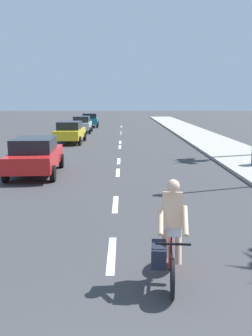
{
  "coord_description": "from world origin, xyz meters",
  "views": [
    {
      "loc": [
        0.25,
        -1.85,
        3.12
      ],
      "look_at": [
        0.32,
        8.7,
        1.1
      ],
      "focal_mm": 38.36,
      "sensor_mm": 36.0,
      "label": 1
    }
  ],
  "objects": [
    {
      "name": "lane_stripe_4",
      "position": [
        0.0,
        16.31,
        0.0
      ],
      "size": [
        0.16,
        1.8,
        0.01
      ],
      "primitive_type": "cube",
      "color": "white",
      "rests_on": "ground"
    },
    {
      "name": "parked_car_red",
      "position": [
        -3.45,
        13.02,
        0.84
      ],
      "size": [
        2.18,
        4.38,
        1.57
      ],
      "rotation": [
        0.0,
        0.0,
        0.06
      ],
      "color": "red",
      "rests_on": "ground"
    },
    {
      "name": "lane_stripe_5",
      "position": [
        0.0,
        21.94,
        0.0
      ],
      "size": [
        0.16,
        1.8,
        0.01
      ],
      "primitive_type": "cube",
      "color": "white",
      "rests_on": "ground"
    },
    {
      "name": "parked_car_teal",
      "position": [
        -3.62,
        39.65,
        0.84
      ],
      "size": [
        2.07,
        4.21,
        1.57
      ],
      "rotation": [
        0.0,
        0.0,
        0.05
      ],
      "color": "#14727A",
      "rests_on": "ground"
    },
    {
      "name": "parked_car_silver",
      "position": [
        -3.7,
        32.39,
        0.83
      ],
      "size": [
        1.85,
        3.87,
        1.57
      ],
      "rotation": [
        0.0,
        0.0,
        0.02
      ],
      "color": "#B7BABF",
      "rests_on": "ground"
    },
    {
      "name": "cyclist",
      "position": [
        1.02,
        3.88,
        0.83
      ],
      "size": [
        0.64,
        1.71,
        1.82
      ],
      "rotation": [
        0.0,
        0.0,
        3.05
      ],
      "color": "black",
      "rests_on": "ground"
    },
    {
      "name": "lane_stripe_2",
      "position": [
        0.0,
        8.61,
        0.0
      ],
      "size": [
        0.16,
        1.8,
        0.01
      ],
      "primitive_type": "cube",
      "color": "white",
      "rests_on": "ground"
    },
    {
      "name": "lane_stripe_7",
      "position": [
        0.0,
        31.58,
        0.0
      ],
      "size": [
        0.16,
        1.8,
        0.01
      ],
      "primitive_type": "cube",
      "color": "white",
      "rests_on": "ground"
    },
    {
      "name": "ground_plane",
      "position": [
        0.0,
        20.0,
        0.0
      ],
      "size": [
        160.0,
        160.0,
        0.0
      ],
      "primitive_type": "plane",
      "color": "#38383A"
    },
    {
      "name": "parked_car_yellow",
      "position": [
        -3.62,
        24.13,
        0.84
      ],
      "size": [
        1.98,
        4.16,
        1.57
      ],
      "rotation": [
        0.0,
        0.0,
        -0.02
      ],
      "color": "gold",
      "rests_on": "ground"
    },
    {
      "name": "lane_stripe_8",
      "position": [
        0.0,
        32.4,
        0.0
      ],
      "size": [
        0.16,
        1.8,
        0.01
      ],
      "primitive_type": "cube",
      "color": "white",
      "rests_on": "ground"
    },
    {
      "name": "lane_stripe_1",
      "position": [
        0.0,
        5.02,
        0.0
      ],
      "size": [
        0.16,
        1.8,
        0.01
      ],
      "primitive_type": "cube",
      "color": "white",
      "rests_on": "ground"
    },
    {
      "name": "sidewalk_strip",
      "position": [
        6.73,
        22.0,
        0.07
      ],
      "size": [
        3.6,
        80.0,
        0.14
      ],
      "primitive_type": "cube",
      "color": "#9E998E",
      "rests_on": "ground"
    },
    {
      "name": "lane_stripe_9",
      "position": [
        0.0,
        40.18,
        0.0
      ],
      "size": [
        0.16,
        1.8,
        0.01
      ],
      "primitive_type": "cube",
      "color": "white",
      "rests_on": "ground"
    },
    {
      "name": "lane_stripe_6",
      "position": [
        0.0,
        24.56,
        0.0
      ],
      "size": [
        0.16,
        1.8,
        0.01
      ],
      "primitive_type": "cube",
      "color": "white",
      "rests_on": "ground"
    },
    {
      "name": "lane_stripe_3",
      "position": [
        0.0,
        13.37,
        0.0
      ],
      "size": [
        0.16,
        1.8,
        0.01
      ],
      "primitive_type": "cube",
      "color": "white",
      "rests_on": "ground"
    }
  ]
}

